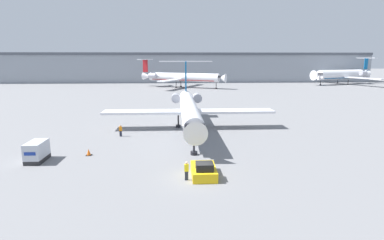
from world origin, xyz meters
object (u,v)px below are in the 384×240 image
Objects in this scene: airplane_main at (189,108)px; airplane_parked_far_left at (181,77)px; luggage_cart at (37,151)px; airplane_parked_far_right at (342,75)px; worker_near_tug at (187,170)px; pushback_tug at (204,170)px; worker_by_wing at (121,130)px; traffic_cone_left at (89,152)px.

airplane_parked_far_left reaches higher than airplane_main.
airplane_parked_far_right is at bearing 47.49° from luggage_cart.
airplane_main reaches higher than luggage_cart.
worker_near_tug is 123.99m from airplane_parked_far_right.
worker_near_tug reaches higher than pushback_tug.
pushback_tug is at bearing -55.76° from worker_by_wing.
worker_by_wing is at bearing -97.65° from airplane_parked_far_left.
pushback_tug is 0.11× the size of airplane_parked_far_right.
worker_near_tug is (-1.14, -20.98, -2.41)m from airplane_main.
airplane_parked_far_left is at bearing 81.65° from traffic_cone_left.
worker_by_wing is 74.82m from airplane_parked_far_left.
pushback_tug is 122.37m from airplane_parked_far_right.
airplane_parked_far_right reaches higher than luggage_cart.
traffic_cone_left is at bearing -98.35° from airplane_parked_far_left.
traffic_cone_left is (-12.75, 7.01, -0.21)m from pushback_tug.
pushback_tug is (0.52, -20.15, -2.77)m from airplane_main.
luggage_cart is 1.84× the size of worker_by_wing.
worker_by_wing is (-10.05, -4.62, -2.47)m from airplane_main.
pushback_tug is at bearing -89.60° from airplane_parked_far_left.
traffic_cone_left is at bearing 18.66° from luggage_cart.
airplane_parked_far_left is 71.05m from airplane_parked_far_right.
pushback_tug is at bearing -88.52° from airplane_main.
airplane_main reaches higher than pushback_tug.
worker_by_wing is at bearing 75.68° from traffic_cone_left.
worker_near_tug is 0.05× the size of airplane_parked_far_right.
airplane_main is 18.91× the size of worker_by_wing.
airplane_parked_far_left is at bearing 90.09° from airplane_main.
worker_near_tug is at bearing -153.73° from pushback_tug.
airplane_parked_far_left is (12.12, 82.61, 3.63)m from traffic_cone_left.
worker_near_tug is 2.33× the size of traffic_cone_left.
airplane_main is at bearing 40.67° from luggage_cart.
worker_near_tug is 18.63m from worker_by_wing.
worker_near_tug is at bearing -61.42° from worker_by_wing.
worker_near_tug is at bearing -90.66° from airplane_parked_far_left.
worker_by_wing is 2.20× the size of traffic_cone_left.
airplane_parked_far_right is (71.23, 101.43, 3.22)m from worker_near_tug.
pushback_tug is 18.58m from luggage_cart.
luggage_cart is (-17.80, 5.31, 0.51)m from pushback_tug.
worker_near_tug is at bearing -20.80° from luggage_cart.
airplane_parked_far_left is at bearing 90.40° from pushback_tug.
luggage_cart is 0.09× the size of airplane_parked_far_right.
pushback_tug is 5.10× the size of traffic_cone_left.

